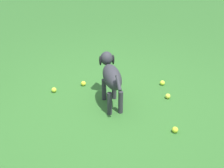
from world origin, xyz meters
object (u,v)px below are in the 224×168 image
at_px(dog, 111,76).
at_px(tennis_ball_0, 175,130).
at_px(tennis_ball_3, 168,96).
at_px(tennis_ball_4, 54,90).
at_px(tennis_ball_2, 83,83).
at_px(tennis_ball_1, 162,83).

xyz_separation_m(dog, tennis_ball_0, (-0.13, -0.88, -0.35)).
distance_m(tennis_ball_0, tennis_ball_3, 0.70).
relative_size(tennis_ball_0, tennis_ball_4, 1.00).
bearing_deg(dog, tennis_ball_2, 26.96).
bearing_deg(dog, tennis_ball_4, 56.97).
height_order(tennis_ball_0, tennis_ball_3, same).
bearing_deg(tennis_ball_4, tennis_ball_1, -50.17).
xyz_separation_m(dog, tennis_ball_3, (0.48, -0.54, -0.35)).
bearing_deg(tennis_ball_1, tennis_ball_3, -145.50).
relative_size(tennis_ball_0, tennis_ball_1, 1.00).
bearing_deg(tennis_ball_2, dog, -108.71).
bearing_deg(tennis_ball_0, dog, 81.56).
height_order(tennis_ball_1, tennis_ball_2, same).
bearing_deg(tennis_ball_0, tennis_ball_1, 30.89).
xyz_separation_m(tennis_ball_2, tennis_ball_3, (0.29, -1.11, 0.00)).
relative_size(dog, tennis_ball_1, 9.82).
xyz_separation_m(dog, tennis_ball_4, (-0.16, 0.79, -0.35)).
distance_m(dog, tennis_ball_0, 0.96).
bearing_deg(tennis_ball_1, tennis_ball_0, -149.11).
relative_size(dog, tennis_ball_2, 9.82).
bearing_deg(tennis_ball_3, tennis_ball_4, 115.75).
bearing_deg(tennis_ball_4, tennis_ball_2, -32.00).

